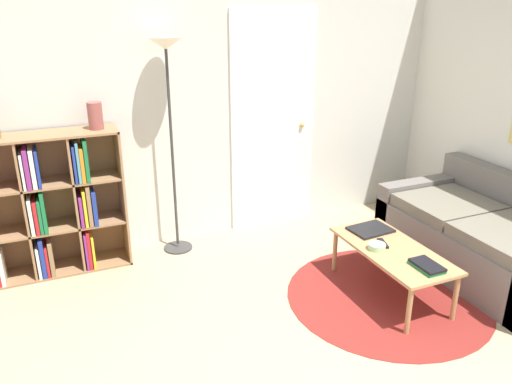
{
  "coord_description": "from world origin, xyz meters",
  "views": [
    {
      "loc": [
        -1.43,
        -1.54,
        2.11
      ],
      "look_at": [
        -0.14,
        1.48,
        0.85
      ],
      "focal_mm": 35.0,
      "sensor_mm": 36.0,
      "label": 1
    }
  ],
  "objects_px": {
    "couch": "(487,238)",
    "laptop": "(370,229)",
    "coffee_table": "(392,253)",
    "bookshelf": "(43,208)",
    "bowl": "(377,247)",
    "vase_on_shelf": "(95,116)",
    "floor_lamp": "(167,76)"
  },
  "relations": [
    {
      "from": "bowl",
      "to": "bookshelf",
      "type": "bearing_deg",
      "value": 148.71
    },
    {
      "from": "couch",
      "to": "floor_lamp",
      "type": "bearing_deg",
      "value": 149.44
    },
    {
      "from": "coffee_table",
      "to": "bookshelf",
      "type": "bearing_deg",
      "value": 149.41
    },
    {
      "from": "laptop",
      "to": "bowl",
      "type": "height_order",
      "value": "bowl"
    },
    {
      "from": "couch",
      "to": "vase_on_shelf",
      "type": "relative_size",
      "value": 7.8
    },
    {
      "from": "couch",
      "to": "vase_on_shelf",
      "type": "xyz_separation_m",
      "value": [
        -2.88,
        1.37,
        1.0
      ]
    },
    {
      "from": "floor_lamp",
      "to": "coffee_table",
      "type": "relative_size",
      "value": 1.83
    },
    {
      "from": "couch",
      "to": "laptop",
      "type": "height_order",
      "value": "couch"
    },
    {
      "from": "couch",
      "to": "coffee_table",
      "type": "distance_m",
      "value": 0.99
    },
    {
      "from": "floor_lamp",
      "to": "bookshelf",
      "type": "bearing_deg",
      "value": 178.48
    },
    {
      "from": "floor_lamp",
      "to": "vase_on_shelf",
      "type": "height_order",
      "value": "floor_lamp"
    },
    {
      "from": "couch",
      "to": "vase_on_shelf",
      "type": "distance_m",
      "value": 3.34
    },
    {
      "from": "laptop",
      "to": "coffee_table",
      "type": "bearing_deg",
      "value": -95.18
    },
    {
      "from": "vase_on_shelf",
      "to": "bowl",
      "type": "bearing_deg",
      "value": -37.54
    },
    {
      "from": "bowl",
      "to": "vase_on_shelf",
      "type": "bearing_deg",
      "value": 142.46
    },
    {
      "from": "vase_on_shelf",
      "to": "laptop",
      "type": "bearing_deg",
      "value": -29.16
    },
    {
      "from": "bookshelf",
      "to": "coffee_table",
      "type": "distance_m",
      "value": 2.76
    },
    {
      "from": "bowl",
      "to": "couch",
      "type": "bearing_deg",
      "value": -0.82
    },
    {
      "from": "bookshelf",
      "to": "laptop",
      "type": "relative_size",
      "value": 3.43
    },
    {
      "from": "coffee_table",
      "to": "laptop",
      "type": "distance_m",
      "value": 0.33
    },
    {
      "from": "bookshelf",
      "to": "vase_on_shelf",
      "type": "bearing_deg",
      "value": -0.87
    },
    {
      "from": "bookshelf",
      "to": "couch",
      "type": "height_order",
      "value": "bookshelf"
    },
    {
      "from": "laptop",
      "to": "vase_on_shelf",
      "type": "height_order",
      "value": "vase_on_shelf"
    },
    {
      "from": "bookshelf",
      "to": "laptop",
      "type": "bearing_deg",
      "value": -24.2
    },
    {
      "from": "floor_lamp",
      "to": "couch",
      "type": "xyz_separation_m",
      "value": [
        2.29,
        -1.35,
        -1.28
      ]
    },
    {
      "from": "coffee_table",
      "to": "bowl",
      "type": "distance_m",
      "value": 0.14
    },
    {
      "from": "bookshelf",
      "to": "coffee_table",
      "type": "xyz_separation_m",
      "value": [
        2.36,
        -1.4,
        -0.22
      ]
    },
    {
      "from": "bowl",
      "to": "vase_on_shelf",
      "type": "height_order",
      "value": "vase_on_shelf"
    },
    {
      "from": "floor_lamp",
      "to": "laptop",
      "type": "relative_size",
      "value": 5.46
    },
    {
      "from": "bowl",
      "to": "laptop",
      "type": "bearing_deg",
      "value": 62.7
    },
    {
      "from": "couch",
      "to": "bowl",
      "type": "relative_size",
      "value": 12.86
    },
    {
      "from": "laptop",
      "to": "bowl",
      "type": "bearing_deg",
      "value": -117.3
    }
  ]
}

